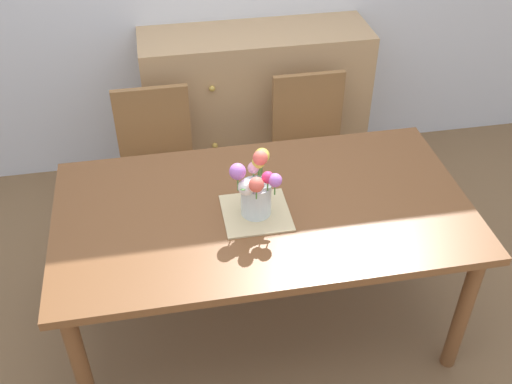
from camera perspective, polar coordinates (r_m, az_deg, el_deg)
ground_plane at (r=3.21m, az=0.59°, el=-12.02°), size 12.00×12.00×0.00m
dining_table at (r=2.72m, az=0.69°, el=-2.74°), size 1.84×1.00×0.77m
chair_left at (r=3.46m, az=-9.38°, el=3.33°), size 0.42×0.42×0.90m
chair_right at (r=3.56m, az=5.22°, el=4.87°), size 0.42×0.42×0.90m
dresser at (r=3.93m, az=-0.05°, el=8.19°), size 1.40×0.47×1.00m
placemat at (r=2.63m, az=0.00°, el=-1.98°), size 0.29×0.29×0.01m
flower_vase at (r=2.53m, az=-0.04°, el=0.49°), size 0.21×0.22×0.28m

